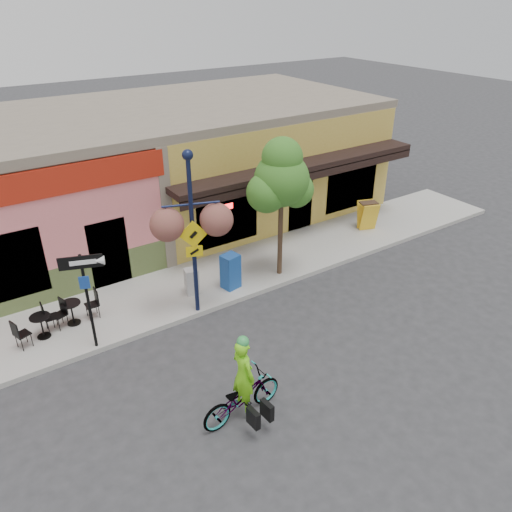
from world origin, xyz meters
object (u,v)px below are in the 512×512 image
(bicycle, at_px, (242,397))
(cyclist_rider, at_px, (243,384))
(newspaper_box_grey, at_px, (192,281))
(one_way_sign, at_px, (89,302))
(newspaper_box_blue, at_px, (231,271))
(building, at_px, (145,168))
(lamp_post, at_px, (193,236))
(street_tree, at_px, (281,209))

(bicycle, relative_size, cyclist_rider, 1.13)
(bicycle, height_order, newspaper_box_grey, bicycle)
(newspaper_box_grey, bearing_deg, one_way_sign, -153.07)
(bicycle, bearing_deg, newspaper_box_blue, -32.42)
(building, relative_size, cyclist_rider, 10.31)
(bicycle, distance_m, newspaper_box_grey, 5.06)
(bicycle, xyz_separation_m, lamp_post, (1.02, 4.00, 1.99))
(lamp_post, relative_size, one_way_sign, 1.77)
(cyclist_rider, bearing_deg, newspaper_box_blue, -31.93)
(cyclist_rider, height_order, lamp_post, lamp_post)
(newspaper_box_grey, height_order, street_tree, street_tree)
(bicycle, bearing_deg, newspaper_box_grey, -18.89)
(cyclist_rider, bearing_deg, lamp_post, -17.54)
(lamp_post, bearing_deg, newspaper_box_blue, 39.63)
(building, distance_m, newspaper_box_grey, 6.32)
(building, height_order, street_tree, street_tree)
(building, bearing_deg, cyclist_rider, -102.77)
(cyclist_rider, bearing_deg, street_tree, -47.40)
(bicycle, relative_size, street_tree, 0.44)
(bicycle, xyz_separation_m, cyclist_rider, (0.05, 0.00, 0.36))
(building, bearing_deg, newspaper_box_blue, -90.38)
(newspaper_box_grey, bearing_deg, lamp_post, -96.32)
(bicycle, bearing_deg, one_way_sign, 21.97)
(bicycle, bearing_deg, building, -16.89)
(one_way_sign, bearing_deg, cyclist_rider, -43.79)
(lamp_post, distance_m, one_way_sign, 3.13)
(lamp_post, height_order, street_tree, lamp_post)
(building, relative_size, newspaper_box_grey, 22.21)
(building, xyz_separation_m, newspaper_box_grey, (-1.20, -5.97, -1.69))
(building, relative_size, street_tree, 4.02)
(building, height_order, newspaper_box_grey, building)
(cyclist_rider, relative_size, newspaper_box_blue, 1.59)
(bicycle, bearing_deg, lamp_post, -18.21)
(lamp_post, bearing_deg, building, 97.08)
(newspaper_box_grey, relative_size, street_tree, 0.18)
(building, bearing_deg, bicycle, -103.02)
(building, xyz_separation_m, street_tree, (1.72, -6.45, 0.16))
(cyclist_rider, distance_m, newspaper_box_blue, 5.14)
(cyclist_rider, relative_size, one_way_sign, 0.66)
(newspaper_box_blue, relative_size, street_tree, 0.25)
(bicycle, relative_size, newspaper_box_blue, 1.79)
(newspaper_box_blue, bearing_deg, cyclist_rider, -129.06)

